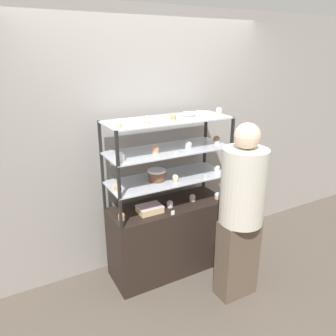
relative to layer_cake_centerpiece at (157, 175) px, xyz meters
name	(u,v)px	position (x,y,z in m)	size (l,w,h in m)	color
ground_plane	(168,268)	(0.12, 0.01, -1.09)	(20.00, 20.00, 0.00)	brown
back_wall	(150,142)	(0.12, 0.38, 0.21)	(8.00, 0.05, 2.60)	gray
display_base	(168,237)	(0.12, 0.01, -0.72)	(1.18, 0.46, 0.75)	black
display_riser_lower	(168,180)	(0.12, 0.01, -0.07)	(1.18, 0.46, 0.29)	black
display_riser_middle	(168,151)	(0.12, 0.01, 0.21)	(1.18, 0.46, 0.29)	black
display_riser_upper	(168,121)	(0.12, 0.01, 0.50)	(1.18, 0.46, 0.29)	black
layer_cake_centerpiece	(157,175)	(0.00, 0.00, 0.00)	(0.17, 0.17, 0.11)	brown
sheet_cake_frosted	(150,209)	(-0.10, -0.05, -0.31)	(0.23, 0.17, 0.06)	#DBBC84
cupcake_0	(122,216)	(-0.39, -0.06, -0.31)	(0.06, 0.06, 0.07)	#CCB28C
cupcake_1	(170,204)	(0.11, -0.05, -0.31)	(0.06, 0.06, 0.07)	beige
cupcake_2	(192,198)	(0.39, -0.03, -0.31)	(0.06, 0.06, 0.07)	#CCB28C
cupcake_3	(218,196)	(0.64, -0.12, -0.31)	(0.06, 0.06, 0.07)	#CCB28C
price_tag_0	(173,213)	(0.06, -0.20, -0.32)	(0.04, 0.00, 0.04)	white
cupcake_4	(117,188)	(-0.41, -0.06, -0.02)	(0.06, 0.06, 0.07)	#CCB28C
cupcake_5	(175,178)	(0.14, -0.11, -0.02)	(0.06, 0.06, 0.07)	#CCB28C
cupcake_6	(217,169)	(0.64, -0.08, -0.02)	(0.06, 0.06, 0.07)	white
price_tag_1	(205,177)	(0.42, -0.20, -0.03)	(0.04, 0.00, 0.04)	white
cupcake_7	(121,157)	(-0.39, -0.11, 0.27)	(0.07, 0.07, 0.08)	white
cupcake_8	(155,150)	(-0.04, -0.06, 0.27)	(0.07, 0.07, 0.08)	#CCB28C
cupcake_9	(188,145)	(0.30, -0.07, 0.27)	(0.07, 0.07, 0.08)	white
cupcake_10	(216,140)	(0.64, -0.05, 0.27)	(0.07, 0.07, 0.08)	white
price_tag_2	(176,153)	(0.09, -0.20, 0.26)	(0.04, 0.00, 0.04)	white
cupcake_11	(118,123)	(-0.40, -0.10, 0.55)	(0.06, 0.06, 0.07)	#CCB28C
cupcake_12	(147,120)	(-0.13, -0.10, 0.55)	(0.06, 0.06, 0.07)	#CCB28C
cupcake_13	(173,117)	(0.11, -0.10, 0.55)	(0.06, 0.06, 0.07)	#CCB28C
cupcake_14	(198,114)	(0.39, -0.08, 0.55)	(0.06, 0.06, 0.07)	beige
cupcake_15	(219,111)	(0.66, -0.04, 0.55)	(0.06, 0.06, 0.07)	#CCB28C
price_tag_3	(189,119)	(0.22, -0.20, 0.54)	(0.04, 0.00, 0.04)	white
donut_glazed	(189,114)	(0.37, 0.05, 0.54)	(0.13, 0.13, 0.03)	#EFE5CC
customer_figure	(241,210)	(0.51, -0.63, -0.21)	(0.39, 0.39, 1.65)	brown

